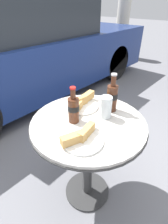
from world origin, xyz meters
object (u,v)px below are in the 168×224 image
at_px(bistro_table, 88,140).
at_px(cola_bottle_left, 74,109).
at_px(drinking_glass, 106,108).
at_px(lunch_plate_far, 81,138).
at_px(cola_bottle_right, 112,97).
at_px(parked_car, 27,51).
at_px(lunch_plate_near, 81,104).
at_px(pedestrian, 123,21).

relative_size(bistro_table, cola_bottle_left, 3.18).
relative_size(drinking_glass, lunch_plate_far, 0.63).
bearing_deg(cola_bottle_right, parked_car, 72.00).
bearing_deg(lunch_plate_near, cola_bottle_right, -60.38).
bearing_deg(bistro_table, cola_bottle_left, 132.92).
distance_m(cola_bottle_left, lunch_plate_near, 0.19).
height_order(lunch_plate_far, pedestrian, pedestrian).
bearing_deg(lunch_plate_near, bistro_table, -123.72).
bearing_deg(drinking_glass, lunch_plate_far, -170.90).
xyz_separation_m(lunch_plate_near, pedestrian, (3.68, 1.92, 0.15)).
bearing_deg(cola_bottle_left, cola_bottle_right, -20.30).
bearing_deg(lunch_plate_far, parked_car, 64.11).
bearing_deg(lunch_plate_far, cola_bottle_right, 9.73).
xyz_separation_m(bistro_table, parked_car, (0.87, 2.05, 0.09)).
height_order(lunch_plate_near, lunch_plate_far, lunch_plate_near).
xyz_separation_m(parked_car, pedestrian, (2.90, 0.02, 0.24)).
bearing_deg(drinking_glass, cola_bottle_left, 145.71).
bearing_deg(cola_bottle_right, lunch_plate_near, 119.62).
distance_m(cola_bottle_left, lunch_plate_far, 0.20).
bearing_deg(bistro_table, lunch_plate_far, -150.47).
distance_m(lunch_plate_far, pedestrian, 4.50).
bearing_deg(pedestrian, bistro_table, -151.34).
bearing_deg(parked_car, cola_bottle_right, -108.00).
bearing_deg(lunch_plate_far, pedestrian, 28.69).
xyz_separation_m(cola_bottle_right, lunch_plate_near, (-0.10, 0.18, -0.08)).
bearing_deg(cola_bottle_left, lunch_plate_far, -123.46).
xyz_separation_m(bistro_table, lunch_plate_near, (0.10, 0.15, 0.18)).
bearing_deg(cola_bottle_right, drinking_glass, -168.40).
relative_size(bistro_table, parked_car, 0.17).
xyz_separation_m(drinking_glass, lunch_plate_near, (-0.01, 0.20, -0.04)).
height_order(bistro_table, cola_bottle_left, cola_bottle_left).
xyz_separation_m(lunch_plate_far, parked_car, (1.04, 2.14, -0.09)).
xyz_separation_m(cola_bottle_left, parked_car, (0.93, 1.98, -0.15)).
xyz_separation_m(bistro_table, drinking_glass, (0.11, -0.05, 0.22)).
height_order(cola_bottle_right, drinking_glass, cola_bottle_right).
distance_m(lunch_plate_near, lunch_plate_far, 0.36).
bearing_deg(cola_bottle_left, pedestrian, 27.52).
relative_size(cola_bottle_right, parked_car, 0.06).
distance_m(bistro_table, drinking_glass, 0.25).
xyz_separation_m(lunch_plate_near, lunch_plate_far, (-0.26, -0.24, -0.00)).
relative_size(cola_bottle_left, cola_bottle_right, 0.89).
xyz_separation_m(drinking_glass, lunch_plate_far, (-0.27, -0.04, -0.04)).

